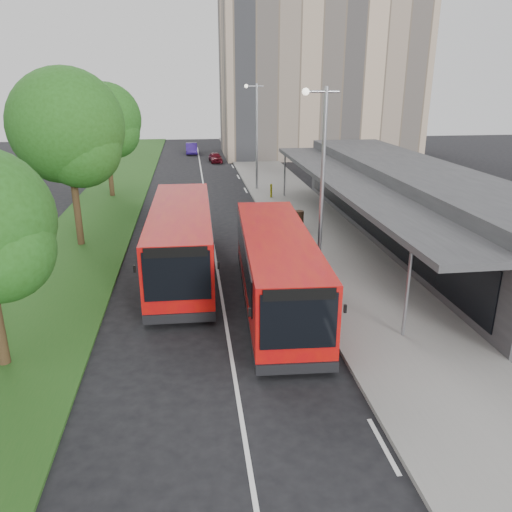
# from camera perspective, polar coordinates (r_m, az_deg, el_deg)

# --- Properties ---
(ground) EXTENTS (120.00, 120.00, 0.00)m
(ground) POSITION_cam_1_polar(r_m,az_deg,el_deg) (19.29, -3.69, -6.25)
(ground) COLOR black
(ground) RESTS_ON ground
(pavement) EXTENTS (5.00, 80.00, 0.15)m
(pavement) POSITION_cam_1_polar(r_m,az_deg,el_deg) (38.91, 3.12, 7.12)
(pavement) COLOR gray
(pavement) RESTS_ON ground
(grass_verge) EXTENTS (5.00, 80.00, 0.10)m
(grass_verge) POSITION_cam_1_polar(r_m,az_deg,el_deg) (38.73, -16.27, 6.27)
(grass_verge) COLOR #204D18
(grass_verge) RESTS_ON ground
(lane_centre_line) EXTENTS (0.12, 70.00, 0.01)m
(lane_centre_line) POSITION_cam_1_polar(r_m,az_deg,el_deg) (33.44, -5.50, 4.88)
(lane_centre_line) COLOR silver
(lane_centre_line) RESTS_ON ground
(kerb_dashes) EXTENTS (0.12, 56.00, 0.01)m
(kerb_dashes) POSITION_cam_1_polar(r_m,az_deg,el_deg) (37.56, -0.68, 6.59)
(kerb_dashes) COLOR silver
(kerb_dashes) RESTS_ON ground
(office_block) EXTENTS (22.00, 12.00, 18.00)m
(office_block) POSITION_cam_1_polar(r_m,az_deg,el_deg) (61.24, 7.14, 19.89)
(office_block) COLOR tan
(office_block) RESTS_ON ground
(station_building) EXTENTS (7.70, 26.00, 4.00)m
(station_building) POSITION_cam_1_polar(r_m,az_deg,el_deg) (28.72, 17.28, 5.86)
(station_building) COLOR #303032
(station_building) RESTS_ON ground
(tree_mid) EXTENTS (5.64, 5.64, 9.07)m
(tree_mid) POSITION_cam_1_polar(r_m,az_deg,el_deg) (27.20, -20.70, 12.96)
(tree_mid) COLOR #352515
(tree_mid) RESTS_ON ground
(tree_far) EXTENTS (5.18, 5.18, 8.32)m
(tree_far) POSITION_cam_1_polar(r_m,az_deg,el_deg) (38.99, -16.83, 14.25)
(tree_far) COLOR #352515
(tree_far) RESTS_ON ground
(lamp_post_near) EXTENTS (1.44, 0.28, 8.00)m
(lamp_post_near) POSITION_cam_1_polar(r_m,az_deg,el_deg) (20.36, 7.38, 9.00)
(lamp_post_near) COLOR gray
(lamp_post_near) RESTS_ON pavement
(lamp_post_far) EXTENTS (1.44, 0.28, 8.00)m
(lamp_post_far) POSITION_cam_1_polar(r_m,az_deg,el_deg) (39.87, -0.04, 14.19)
(lamp_post_far) COLOR gray
(lamp_post_far) RESTS_ON pavement
(bus_main) EXTENTS (3.17, 10.53, 2.95)m
(bus_main) POSITION_cam_1_polar(r_m,az_deg,el_deg) (19.09, 2.37, -1.57)
(bus_main) COLOR #B51409
(bus_main) RESTS_ON ground
(bus_second) EXTENTS (2.97, 10.94, 3.08)m
(bus_second) POSITION_cam_1_polar(r_m,az_deg,el_deg) (22.56, -8.51, 1.75)
(bus_second) COLOR #B51409
(bus_second) RESTS_ON ground
(litter_bin) EXTENTS (0.72, 0.72, 1.01)m
(litter_bin) POSITION_cam_1_polar(r_m,az_deg,el_deg) (29.43, 4.92, 4.20)
(litter_bin) COLOR #352215
(litter_bin) RESTS_ON pavement
(bollard) EXTENTS (0.20, 0.20, 0.99)m
(bollard) POSITION_cam_1_polar(r_m,az_deg,el_deg) (37.26, 1.74, 7.48)
(bollard) COLOR #D8D90B
(bollard) RESTS_ON pavement
(car_near) EXTENTS (1.52, 3.18, 1.05)m
(car_near) POSITION_cam_1_polar(r_m,az_deg,el_deg) (54.91, -4.65, 11.16)
(car_near) COLOR #530B16
(car_near) RESTS_ON ground
(car_far) EXTENTS (1.36, 3.85, 1.27)m
(car_far) POSITION_cam_1_polar(r_m,az_deg,el_deg) (61.81, -7.38, 12.09)
(car_far) COLOR navy
(car_far) RESTS_ON ground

